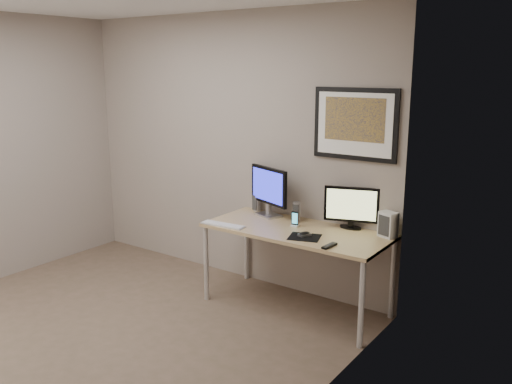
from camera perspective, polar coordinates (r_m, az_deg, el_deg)
floor at (r=4.61m, az=-16.23°, el=-14.41°), size 3.60×3.60×0.00m
room at (r=4.42m, az=-13.03°, el=6.97°), size 3.60×3.60×3.60m
desk at (r=4.68m, az=4.27°, el=-4.68°), size 1.60×0.70×0.73m
framed_art at (r=4.61m, az=10.39°, el=7.06°), size 0.75×0.04×0.60m
monitor_large at (r=4.99m, az=1.35°, el=0.29°), size 0.49×0.23×0.46m
monitor_tv at (r=4.68m, az=10.00°, el=-1.51°), size 0.45×0.17×0.36m
speaker_left at (r=5.20m, az=0.10°, el=-1.06°), size 0.08×0.08×0.17m
speaker_right at (r=4.86m, az=4.26°, el=-2.09°), size 0.09×0.09×0.18m
phone_dock at (r=4.71m, az=4.13°, el=-2.85°), size 0.07×0.07×0.14m
keyboard at (r=4.76m, az=-3.51°, el=-3.45°), size 0.42×0.14×0.01m
mousepad at (r=4.44m, az=5.13°, el=-4.75°), size 0.31×0.29×0.00m
mouse at (r=4.46m, az=5.14°, el=-4.40°), size 0.09×0.12×0.04m
remote at (r=4.23m, az=7.73°, el=-5.61°), size 0.06×0.17×0.02m
fan_unit at (r=4.53m, az=13.74°, el=-3.35°), size 0.16×0.14×0.21m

